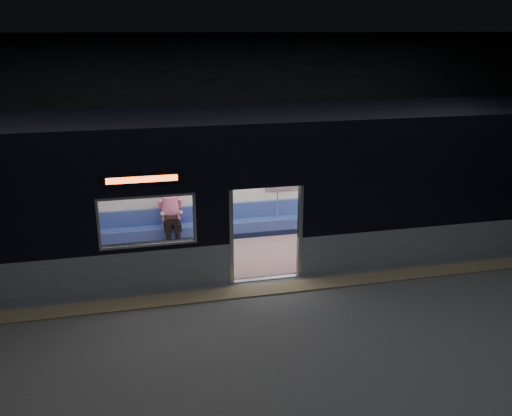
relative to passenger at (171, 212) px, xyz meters
name	(u,v)px	position (x,y,z in m)	size (l,w,h in m)	color
station_floor	(279,302)	(1.77, -3.55, -0.84)	(24.00, 14.00, 0.01)	#47494C
station_envelope	(282,115)	(1.77, -3.55, 2.83)	(24.00, 14.00, 5.00)	black
tactile_strip	(272,289)	(1.77, -3.00, -0.82)	(22.80, 0.50, 0.03)	#8C7F59
metro_car	(250,178)	(1.77, -1.00, 1.01)	(18.00, 3.04, 3.35)	#8D9BA9
passenger	(171,212)	(0.00, 0.00, 0.00)	(0.48, 0.78, 1.46)	black
handbag	(171,220)	(-0.02, -0.25, -0.13)	(0.32, 0.28, 0.16)	black
transit_map	(287,176)	(3.03, 0.31, 0.65)	(1.04, 0.03, 0.68)	white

